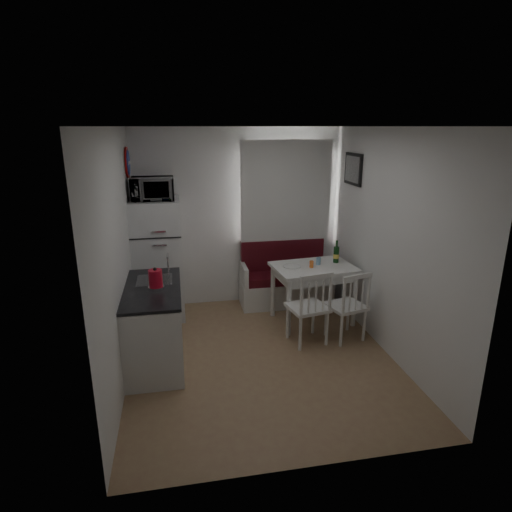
{
  "coord_description": "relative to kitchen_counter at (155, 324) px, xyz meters",
  "views": [
    {
      "loc": [
        -0.88,
        -4.39,
        2.6
      ],
      "look_at": [
        0.04,
        0.5,
        1.09
      ],
      "focal_mm": 30.0,
      "sensor_mm": 36.0,
      "label": 1
    }
  ],
  "objects": [
    {
      "name": "wall_sign",
      "position": [
        -0.27,
        1.29,
        1.69
      ],
      "size": [
        0.03,
        0.4,
        0.4
      ],
      "primitive_type": "cylinder",
      "rotation": [
        0.0,
        1.57,
        0.0
      ],
      "color": "#19389B",
      "rests_on": "wall_left"
    },
    {
      "name": "wall_front",
      "position": [
        1.2,
        -1.91,
        0.84
      ],
      "size": [
        3.0,
        0.02,
        2.6
      ],
      "primitive_type": "cube",
      "color": "white",
      "rests_on": "floor"
    },
    {
      "name": "microwave",
      "position": [
        0.02,
        1.19,
        1.37
      ],
      "size": [
        0.54,
        0.37,
        0.3
      ],
      "primitive_type": "imported",
      "color": "white",
      "rests_on": "fridge"
    },
    {
      "name": "window",
      "position": [
        1.9,
        1.56,
        1.17
      ],
      "size": [
        1.22,
        0.06,
        1.47
      ],
      "primitive_type": "cube",
      "color": "white",
      "rests_on": "wall_back"
    },
    {
      "name": "dining_table",
      "position": [
        2.09,
        0.67,
        0.25
      ],
      "size": [
        1.14,
        0.86,
        0.8
      ],
      "rotation": [
        0.0,
        0.0,
        0.11
      ],
      "color": "white",
      "rests_on": "floor"
    },
    {
      "name": "wall_back",
      "position": [
        1.2,
        1.59,
        0.84
      ],
      "size": [
        3.0,
        0.02,
        2.6
      ],
      "primitive_type": "cube",
      "color": "white",
      "rests_on": "floor"
    },
    {
      "name": "picture_frame",
      "position": [
        2.67,
        0.94,
        1.59
      ],
      "size": [
        0.04,
        0.52,
        0.42
      ],
      "primitive_type": "cube",
      "color": "black",
      "rests_on": "wall_right"
    },
    {
      "name": "wall_left",
      "position": [
        -0.3,
        -0.16,
        0.84
      ],
      "size": [
        0.02,
        3.5,
        2.6
      ],
      "primitive_type": "cube",
      "color": "white",
      "rests_on": "floor"
    },
    {
      "name": "kitchen_counter",
      "position": [
        0.0,
        0.0,
        0.0
      ],
      "size": [
        0.62,
        1.32,
        1.16
      ],
      "color": "white",
      "rests_on": "floor"
    },
    {
      "name": "ceiling",
      "position": [
        1.2,
        -0.16,
        2.14
      ],
      "size": [
        3.0,
        3.5,
        0.02
      ],
      "primitive_type": "cube",
      "color": "white",
      "rests_on": "wall_back"
    },
    {
      "name": "floor",
      "position": [
        1.2,
        -0.16,
        -0.46
      ],
      "size": [
        3.0,
        3.5,
        0.02
      ],
      "primitive_type": "cube",
      "color": "#997151",
      "rests_on": "ground"
    },
    {
      "name": "drinking_glass_blue",
      "position": [
        2.17,
        0.72,
        0.4
      ],
      "size": [
        0.06,
        0.06,
        0.1
      ],
      "primitive_type": "cylinder",
      "color": "#78AACD",
      "rests_on": "dining_table"
    },
    {
      "name": "fridge",
      "position": [
        0.02,
        1.24,
        0.38
      ],
      "size": [
        0.67,
        0.67,
        1.67
      ],
      "primitive_type": "cube",
      "color": "white",
      "rests_on": "floor"
    },
    {
      "name": "drinking_glass_orange",
      "position": [
        2.04,
        0.62,
        0.39
      ],
      "size": [
        0.05,
        0.05,
        0.09
      ],
      "primitive_type": "cylinder",
      "color": "orange",
      "rests_on": "dining_table"
    },
    {
      "name": "wall_right",
      "position": [
        2.7,
        -0.16,
        0.84
      ],
      "size": [
        0.02,
        3.5,
        2.6
      ],
      "primitive_type": "cube",
      "color": "white",
      "rests_on": "floor"
    },
    {
      "name": "chair_left",
      "position": [
        1.84,
        0.0,
        0.14
      ],
      "size": [
        0.53,
        0.51,
        0.52
      ],
      "rotation": [
        0.0,
        0.0,
        0.19
      ],
      "color": "white",
      "rests_on": "floor"
    },
    {
      "name": "plate",
      "position": [
        1.79,
        0.69,
        0.35
      ],
      "size": [
        0.24,
        0.24,
        0.02
      ],
      "primitive_type": "cylinder",
      "color": "white",
      "rests_on": "dining_table"
    },
    {
      "name": "chair_right",
      "position": [
        2.34,
        0.01,
        0.11
      ],
      "size": [
        0.52,
        0.51,
        0.49
      ],
      "rotation": [
        0.0,
        0.0,
        0.26
      ],
      "color": "white",
      "rests_on": "floor"
    },
    {
      "name": "bench",
      "position": [
        1.86,
        1.36,
        -0.14
      ],
      "size": [
        1.34,
        0.51,
        0.96
      ],
      "color": "white",
      "rests_on": "floor"
    },
    {
      "name": "kettle",
      "position": [
        0.05,
        -0.06,
        0.56
      ],
      "size": [
        0.18,
        0.18,
        0.24
      ],
      "primitive_type": "cylinder",
      "color": "red",
      "rests_on": "kitchen_counter"
    },
    {
      "name": "wine_bottle",
      "position": [
        2.44,
        0.77,
        0.5
      ],
      "size": [
        0.08,
        0.08,
        0.31
      ],
      "primitive_type": null,
      "color": "#144018",
      "rests_on": "dining_table"
    },
    {
      "name": "curtain",
      "position": [
        1.9,
        1.49,
        1.22
      ],
      "size": [
        1.35,
        0.02,
        1.5
      ],
      "primitive_type": "cube",
      "color": "white",
      "rests_on": "wall_back"
    }
  ]
}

